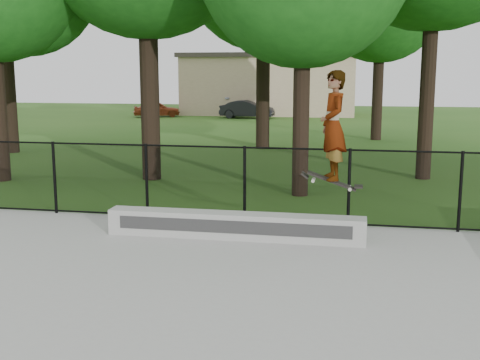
{
  "coord_description": "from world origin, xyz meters",
  "views": [
    {
      "loc": [
        4.07,
        -5.4,
        2.95
      ],
      "look_at": [
        2.23,
        4.2,
        1.2
      ],
      "focal_mm": 45.0,
      "sensor_mm": 36.0,
      "label": 1
    }
  ],
  "objects_px": {
    "car_b": "(247,109)",
    "skater_airborne": "(333,127)",
    "car_a": "(157,109)",
    "grind_ledge": "(234,226)",
    "car_c": "(260,106)"
  },
  "relations": [
    {
      "from": "car_a",
      "to": "car_c",
      "type": "relative_size",
      "value": 0.72
    },
    {
      "from": "grind_ledge",
      "to": "skater_airborne",
      "type": "distance_m",
      "value": 2.47
    },
    {
      "from": "car_a",
      "to": "skater_airborne",
      "type": "height_order",
      "value": "skater_airborne"
    },
    {
      "from": "grind_ledge",
      "to": "skater_airborne",
      "type": "height_order",
      "value": "skater_airborne"
    },
    {
      "from": "car_a",
      "to": "car_c",
      "type": "distance_m",
      "value": 7.09
    },
    {
      "from": "grind_ledge",
      "to": "skater_airborne",
      "type": "xyz_separation_m",
      "value": [
        1.69,
        -0.23,
        1.78
      ]
    },
    {
      "from": "skater_airborne",
      "to": "car_c",
      "type": "bearing_deg",
      "value": 101.09
    },
    {
      "from": "grind_ledge",
      "to": "car_b",
      "type": "distance_m",
      "value": 29.24
    },
    {
      "from": "car_b",
      "to": "car_a",
      "type": "bearing_deg",
      "value": 92.56
    },
    {
      "from": "grind_ledge",
      "to": "car_c",
      "type": "distance_m",
      "value": 31.52
    },
    {
      "from": "car_a",
      "to": "skater_airborne",
      "type": "bearing_deg",
      "value": -179.0
    },
    {
      "from": "grind_ledge",
      "to": "car_a",
      "type": "distance_m",
      "value": 30.95
    },
    {
      "from": "grind_ledge",
      "to": "car_b",
      "type": "height_order",
      "value": "car_b"
    },
    {
      "from": "car_b",
      "to": "skater_airborne",
      "type": "relative_size",
      "value": 1.6
    },
    {
      "from": "car_a",
      "to": "skater_airborne",
      "type": "relative_size",
      "value": 1.55
    }
  ]
}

